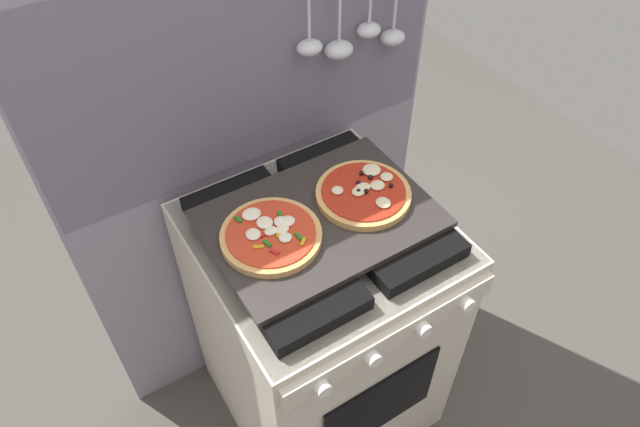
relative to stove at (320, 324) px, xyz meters
The scene contains 6 objects.
ground_plane 0.45m from the stove, 90.00° to the left, with size 4.00×4.00×0.00m, color #4C4742.
kitchen_backsplash 0.48m from the stove, 89.29° to the left, with size 1.10×0.09×1.55m.
stove is the anchor object (origin of this frame).
baking_tray 0.46m from the stove, 90.00° to the left, with size 0.54×0.38×0.02m, color #2D2826.
pizza_left 0.50m from the stove, behind, with size 0.24×0.24×0.03m.
pizza_right 0.49m from the stove, ahead, with size 0.24×0.24×0.03m.
Camera 1 is at (-0.51, -0.81, 1.93)m, focal length 32.58 mm.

